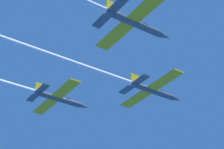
{
  "coord_description": "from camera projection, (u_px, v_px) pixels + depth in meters",
  "views": [
    {
      "loc": [
        58.35,
        -49.21,
        -43.05
      ],
      "look_at": [
        -0.06,
        -10.13,
        0.09
      ],
      "focal_mm": 67.07,
      "sensor_mm": 36.0,
      "label": 1
    }
  ],
  "objects": [
    {
      "name": "jet_lead",
      "position": [
        96.0,
        71.0,
        80.48
      ],
      "size": [
        18.04,
        51.52,
        2.99
      ],
      "color": "#4C5660"
    }
  ]
}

